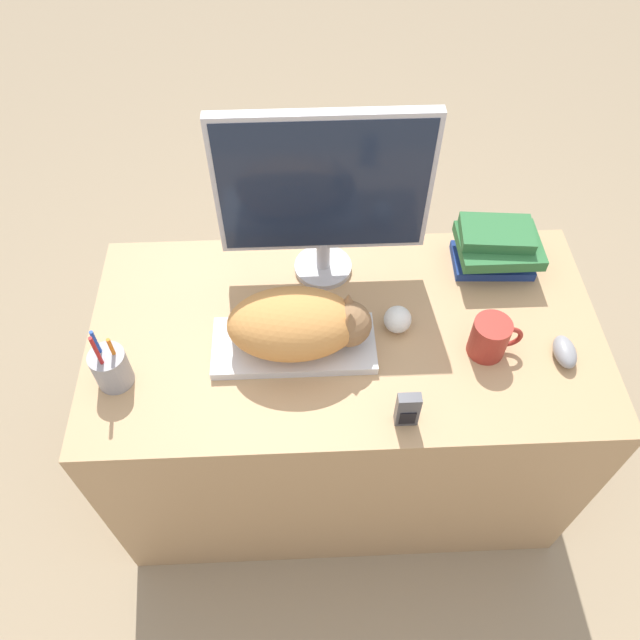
% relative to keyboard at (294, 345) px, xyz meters
% --- Properties ---
extents(ground_plane, '(12.00, 12.00, 0.00)m').
position_rel_keyboard_xyz_m(ground_plane, '(0.13, -0.28, -0.75)').
color(ground_plane, '#998466').
extents(desk, '(1.29, 0.66, 0.74)m').
position_rel_keyboard_xyz_m(desk, '(0.13, 0.05, -0.38)').
color(desk, tan).
rests_on(desk, ground_plane).
extents(keyboard, '(0.40, 0.17, 0.02)m').
position_rel_keyboard_xyz_m(keyboard, '(0.00, 0.00, 0.00)').
color(keyboard, silver).
rests_on(keyboard, desk).
extents(cat, '(0.34, 0.19, 0.15)m').
position_rel_keyboard_xyz_m(cat, '(0.02, -0.00, 0.09)').
color(cat, '#D18C47').
rests_on(cat, keyboard).
extents(monitor, '(0.52, 0.15, 0.49)m').
position_rel_keyboard_xyz_m(monitor, '(0.08, 0.26, 0.26)').
color(monitor, '#B7B7BC').
rests_on(monitor, desk).
extents(computer_mouse, '(0.05, 0.09, 0.04)m').
position_rel_keyboard_xyz_m(computer_mouse, '(0.65, -0.05, 0.01)').
color(computer_mouse, gray).
rests_on(computer_mouse, desk).
extents(coffee_mug, '(0.13, 0.09, 0.10)m').
position_rel_keyboard_xyz_m(coffee_mug, '(0.47, -0.03, 0.04)').
color(coffee_mug, '#9E2D23').
rests_on(coffee_mug, desk).
extents(pen_cup, '(0.08, 0.08, 0.19)m').
position_rel_keyboard_xyz_m(pen_cup, '(-0.42, -0.07, 0.04)').
color(pen_cup, '#939399').
rests_on(pen_cup, desk).
extents(baseball, '(0.07, 0.07, 0.07)m').
position_rel_keyboard_xyz_m(baseball, '(0.26, 0.05, 0.02)').
color(baseball, silver).
rests_on(baseball, desk).
extents(phone, '(0.05, 0.03, 0.10)m').
position_rel_keyboard_xyz_m(phone, '(0.25, -0.21, 0.04)').
color(phone, '#4C4C51').
rests_on(phone, desk).
extents(book_stack, '(0.22, 0.17, 0.13)m').
position_rel_keyboard_xyz_m(book_stack, '(0.54, 0.26, 0.05)').
color(book_stack, navy).
rests_on(book_stack, desk).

